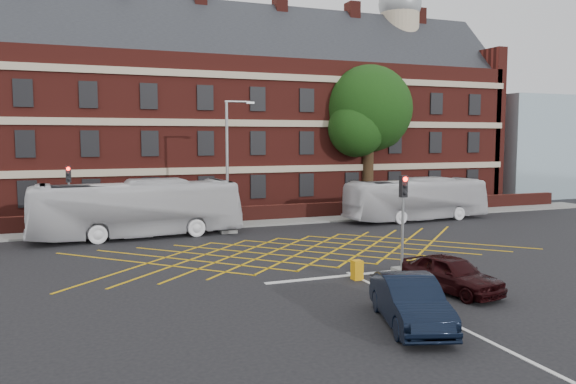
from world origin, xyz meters
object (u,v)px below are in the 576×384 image
object	(u,v)px
deciduous_tree	(368,115)
car_navy	(410,301)
bus_right	(416,199)
direction_signs	(57,215)
traffic_light_near	(403,233)
street_lamp	(228,189)
bus_left	(137,209)
utility_cabinet	(357,270)
traffic_light_far	(70,209)
car_maroon	(452,274)

from	to	relation	value
deciduous_tree	car_navy	bearing A→B (deg)	-116.26
bus_right	direction_signs	size ratio (longest dim) A/B	4.95
traffic_light_near	street_lamp	bearing A→B (deg)	108.97
bus_right	street_lamp	distance (m)	13.98
bus_left	utility_cabinet	distance (m)	15.56
bus_right	deciduous_tree	bearing A→B (deg)	1.34
bus_right	car_navy	world-z (taller)	bus_right
street_lamp	direction_signs	bearing A→B (deg)	170.24
bus_right	utility_cabinet	world-z (taller)	bus_right
deciduous_tree	street_lamp	xyz separation A→B (m)	(-13.51, -6.77, -4.99)
bus_right	deciduous_tree	xyz separation A→B (m)	(-0.42, 6.47, 6.22)
bus_right	utility_cabinet	bearing A→B (deg)	136.23
car_navy	traffic_light_near	size ratio (longest dim) A/B	1.10
bus_right	direction_signs	distance (m)	23.90
traffic_light_far	utility_cabinet	distance (m)	18.25
bus_right	car_navy	distance (m)	23.31
direction_signs	utility_cabinet	world-z (taller)	direction_signs
car_navy	utility_cabinet	world-z (taller)	car_navy
traffic_light_near	street_lamp	world-z (taller)	street_lamp
car_navy	traffic_light_near	xyz separation A→B (m)	(3.60, 6.13, 0.99)
bus_left	deciduous_tree	world-z (taller)	deciduous_tree
traffic_light_far	street_lamp	xyz separation A→B (m)	(9.23, -1.11, 0.99)
traffic_light_far	direction_signs	size ratio (longest dim) A/B	1.94
bus_right	car_navy	xyz separation A→B (m)	(-13.11, -19.26, -0.74)
deciduous_tree	utility_cabinet	bearing A→B (deg)	-119.96
street_lamp	utility_cabinet	distance (m)	13.59
bus_left	direction_signs	world-z (taller)	bus_left
bus_right	bus_left	bearing A→B (deg)	87.54
car_maroon	street_lamp	bearing A→B (deg)	93.80
bus_right	street_lamp	world-z (taller)	street_lamp
car_navy	traffic_light_near	distance (m)	7.18
car_maroon	deciduous_tree	distance (m)	25.70
car_maroon	bus_left	bearing A→B (deg)	109.45
traffic_light_near	car_navy	bearing A→B (deg)	-120.39
traffic_light_near	utility_cabinet	bearing A→B (deg)	-170.45
car_navy	direction_signs	xyz separation A→B (m)	(-10.75, 20.67, 0.61)
car_maroon	bus_right	bearing A→B (deg)	48.65
bus_right	traffic_light_far	size ratio (longest dim) A/B	2.55
traffic_light_near	utility_cabinet	distance (m)	2.82
car_maroon	direction_signs	world-z (taller)	direction_signs
bus_right	traffic_light_far	world-z (taller)	traffic_light_far
bus_left	street_lamp	bearing A→B (deg)	-96.64
car_maroon	utility_cabinet	xyz separation A→B (m)	(-2.48, 2.99, -0.31)
traffic_light_near	street_lamp	xyz separation A→B (m)	(-4.41, 12.83, 0.99)
car_navy	car_maroon	world-z (taller)	car_navy
traffic_light_far	street_lamp	world-z (taller)	street_lamp
direction_signs	utility_cabinet	bearing A→B (deg)	-51.47
bus_left	street_lamp	size ratio (longest dim) A/B	1.50
car_maroon	deciduous_tree	xyz separation A→B (m)	(9.06, 23.01, 7.02)
street_lamp	direction_signs	xyz separation A→B (m)	(-9.93, 1.71, -1.37)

